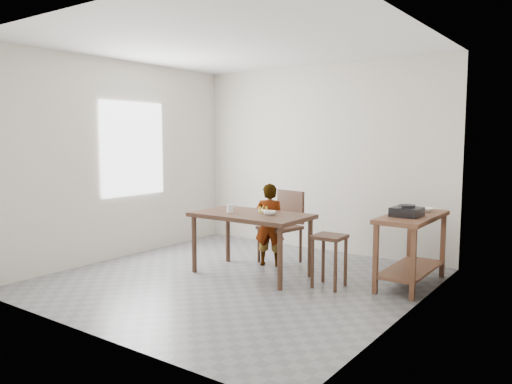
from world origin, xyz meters
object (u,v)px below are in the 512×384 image
Objects in this scene: prep_counter at (411,250)px; stool at (329,261)px; dining_table at (251,244)px; dining_chair at (280,227)px; child at (269,225)px.

prep_counter is 0.95m from stool.
dining_table is 0.70m from dining_chair.
prep_counter is 1.80m from child.
dining_table is at bearing -76.22° from dining_chair.
prep_counter is 1.76m from dining_chair.
dining_chair is 1.23m from stool.
dining_table is 2.38× the size of stool.
dining_chair is at bearing -179.81° from prep_counter.
dining_chair is (-0.04, 0.69, 0.10)m from dining_table.
dining_chair reaches higher than stool.
child is at bearing -84.37° from dining_chair.
prep_counter reaches higher than dining_table.
dining_chair is (0.02, 0.22, -0.06)m from child.
child is 0.23m from dining_chair.
dining_table is at bearing -157.85° from prep_counter.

